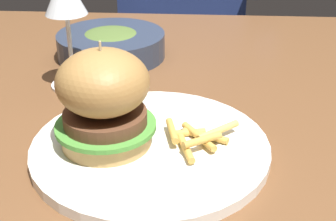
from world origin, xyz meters
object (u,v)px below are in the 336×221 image
(burger_sandwich, at_px, (104,99))
(diner_person, at_px, (183,45))
(main_plate, at_px, (151,147))
(wine_glass, at_px, (65,0))
(soup_bowl, at_px, (111,44))

(burger_sandwich, bearing_deg, diner_person, 85.96)
(main_plate, bearing_deg, diner_person, 89.40)
(wine_glass, bearing_deg, diner_person, 77.59)
(main_plate, xyz_separation_m, burger_sandwich, (-0.05, -0.00, 0.07))
(main_plate, xyz_separation_m, wine_glass, (-0.14, 0.19, 0.13))
(burger_sandwich, xyz_separation_m, soup_bowl, (-0.05, 0.33, -0.05))
(main_plate, height_order, wine_glass, wine_glass)
(main_plate, bearing_deg, soup_bowl, 108.03)
(soup_bowl, xyz_separation_m, diner_person, (0.11, 0.57, -0.20))
(main_plate, bearing_deg, wine_glass, 127.26)
(burger_sandwich, xyz_separation_m, wine_glass, (-0.09, 0.19, 0.07))
(main_plate, relative_size, diner_person, 0.25)
(wine_glass, xyz_separation_m, soup_bowl, (0.04, 0.13, -0.12))
(burger_sandwich, relative_size, soup_bowl, 0.67)
(wine_glass, bearing_deg, soup_bowl, 73.50)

